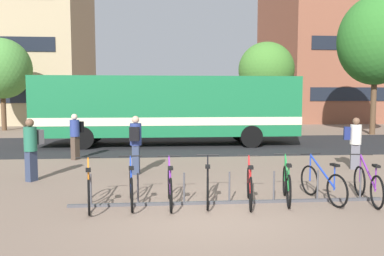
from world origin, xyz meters
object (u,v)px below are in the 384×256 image
(street_tree_0, at_px, (2,69))
(commuter_navy_pack_0, at_px, (354,140))
(parked_bicycle_purple_2, at_px, (170,187))
(parked_bicycle_black_3, at_px, (208,186))
(street_tree_1, at_px, (266,70))
(parked_bicycle_orange_0, at_px, (89,190))
(parked_bicycle_purple_7, at_px, (368,185))
(parked_bicycle_green_5, at_px, (287,184))
(commuter_black_pack_2, at_px, (75,133))
(city_bus, at_px, (169,108))
(parked_bicycle_blue_6, at_px, (323,184))
(parked_bicycle_red_4, at_px, (250,187))
(parked_bicycle_blue_1, at_px, (131,187))
(street_tree_2, at_px, (376,40))
(commuter_black_pack_1, at_px, (136,141))
(commuter_grey_pack_3, at_px, (32,145))

(street_tree_0, bearing_deg, commuter_navy_pack_0, -41.64)
(parked_bicycle_purple_2, bearing_deg, street_tree_0, 29.67)
(street_tree_0, bearing_deg, parked_bicycle_black_3, -57.53)
(street_tree_1, bearing_deg, parked_bicycle_orange_0, -117.00)
(street_tree_1, bearing_deg, parked_bicycle_purple_7, -98.04)
(parked_bicycle_green_5, xyz_separation_m, commuter_black_pack_2, (-5.88, 5.98, 0.58))
(city_bus, distance_m, parked_bicycle_blue_6, 10.37)
(commuter_navy_pack_0, bearing_deg, parked_bicycle_red_4, -118.90)
(parked_bicycle_blue_1, distance_m, street_tree_1, 18.23)
(parked_bicycle_green_5, distance_m, street_tree_0, 22.82)
(city_bus, relative_size, street_tree_0, 1.97)
(city_bus, height_order, parked_bicycle_purple_2, city_bus)
(commuter_navy_pack_0, bearing_deg, street_tree_2, 78.33)
(parked_bicycle_blue_1, relative_size, parked_bicycle_blue_6, 1.01)
(city_bus, distance_m, street_tree_1, 9.41)
(city_bus, relative_size, street_tree_2, 1.46)
(parked_bicycle_orange_0, distance_m, commuter_black_pack_2, 6.35)
(parked_bicycle_red_4, distance_m, street_tree_0, 22.43)
(commuter_black_pack_1, relative_size, street_tree_2, 0.21)
(parked_bicycle_purple_2, relative_size, parked_bicycle_purple_7, 1.01)
(parked_bicycle_blue_6, relative_size, commuter_navy_pack_0, 1.03)
(commuter_navy_pack_0, relative_size, street_tree_0, 0.27)
(city_bus, height_order, parked_bicycle_red_4, city_bus)
(city_bus, distance_m, parked_bicycle_blue_1, 9.91)
(parked_bicycle_black_3, relative_size, street_tree_2, 0.21)
(parked_bicycle_blue_1, distance_m, parked_bicycle_red_4, 2.54)
(parked_bicycle_orange_0, xyz_separation_m, commuter_navy_pack_0, (7.59, 3.52, 0.56))
(parked_bicycle_black_3, height_order, commuter_navy_pack_0, commuter_navy_pack_0)
(commuter_navy_pack_0, relative_size, commuter_grey_pack_3, 0.96)
(city_bus, distance_m, commuter_black_pack_2, 5.21)
(city_bus, relative_size, commuter_grey_pack_3, 7.04)
(commuter_grey_pack_3, distance_m, street_tree_1, 17.43)
(parked_bicycle_red_4, height_order, commuter_black_pack_2, commuter_black_pack_2)
(parked_bicycle_orange_0, relative_size, street_tree_1, 0.29)
(parked_bicycle_orange_0, bearing_deg, parked_bicycle_blue_6, -99.62)
(commuter_navy_pack_0, distance_m, commuter_black_pack_2, 9.56)
(parked_bicycle_green_5, bearing_deg, commuter_black_pack_1, 61.79)
(parked_bicycle_blue_6, bearing_deg, parked_bicycle_green_5, 77.28)
(parked_bicycle_orange_0, relative_size, commuter_black_pack_1, 0.98)
(street_tree_1, bearing_deg, street_tree_2, -23.81)
(parked_bicycle_blue_1, xyz_separation_m, parked_bicycle_purple_7, (5.15, -0.19, 0.00))
(commuter_black_pack_1, height_order, street_tree_0, street_tree_0)
(city_bus, relative_size, commuter_black_pack_1, 6.93)
(parked_bicycle_red_4, xyz_separation_m, commuter_black_pack_1, (-2.64, 3.30, 0.62))
(city_bus, distance_m, commuter_black_pack_1, 6.73)
(parked_bicycle_blue_1, height_order, parked_bicycle_red_4, same)
(parked_bicycle_orange_0, bearing_deg, parked_bicycle_red_4, -100.86)
(parked_bicycle_purple_7, relative_size, commuter_black_pack_2, 1.02)
(commuter_black_pack_1, bearing_deg, street_tree_1, -25.90)
(city_bus, height_order, street_tree_1, street_tree_1)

